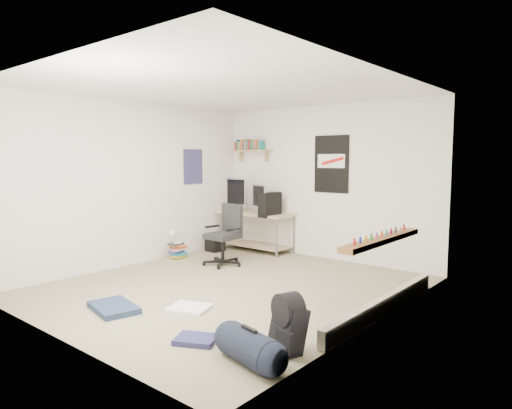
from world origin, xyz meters
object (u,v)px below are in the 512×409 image
Objects in this scene: duffel_bag at (249,347)px; book_stack at (178,250)px; office_chair at (223,234)px; desk at (256,230)px; backpack at (288,328)px.

duffel_bag reaches higher than book_stack.
office_chair is 0.93m from book_stack.
duffel_bag is at bearing -37.98° from office_chair.
book_stack is (-0.52, -1.37, -0.21)m from desk.
office_chair is 2.16× the size of book_stack.
duffel_bag is (-0.09, -0.40, -0.06)m from backpack.
office_chair is at bearing 11.88° from book_stack.
duffel_bag is (2.55, -2.33, -0.35)m from office_chair.
backpack is at bearing -31.69° from office_chair.
backpack is at bearing 89.65° from duffel_bag.
backpack is (2.97, -3.12, -0.16)m from desk.
duffel_bag is 1.25× the size of book_stack.
desk is 1.52× the size of office_chair.
office_chair reaches higher than backpack.
desk is 1.24m from office_chair.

